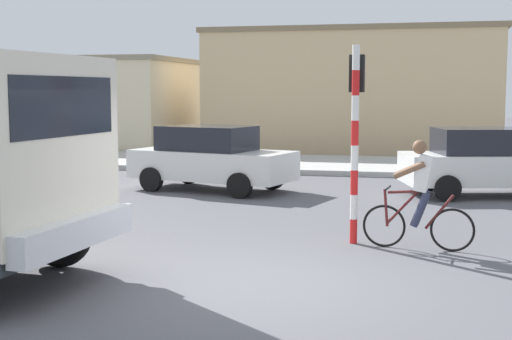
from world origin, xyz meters
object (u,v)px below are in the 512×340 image
traffic_light_pole (356,116)px  car_red_near (488,162)px  cyclist (419,195)px  car_white_mid (211,158)px

traffic_light_pole → car_red_near: 6.59m
cyclist → traffic_light_pole: (-1.04, 0.30, 1.20)m
cyclist → car_red_near: (1.48, 6.26, -0.05)m
car_red_near → car_white_mid: (-6.61, -0.61, 0.00)m
traffic_light_pole → car_red_near: (2.52, 5.96, -1.25)m
traffic_light_pole → car_red_near: traffic_light_pole is taller
cyclist → traffic_light_pole: traffic_light_pole is taller
cyclist → car_red_near: bearing=76.7°
cyclist → traffic_light_pole: 1.62m
traffic_light_pole → car_white_mid: (-4.09, 5.35, -1.25)m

